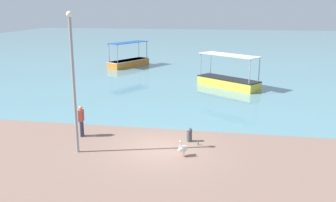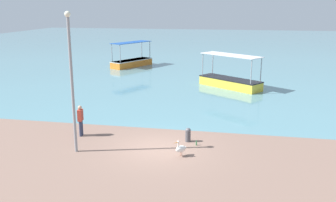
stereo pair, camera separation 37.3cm
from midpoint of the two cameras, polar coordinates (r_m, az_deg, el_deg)
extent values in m
plane|color=#816355|center=(18.63, -1.83, -7.25)|extent=(120.00, 120.00, 0.00)
cube|color=#588A96|center=(65.39, 7.00, 8.28)|extent=(110.00, 90.00, 0.00)
cube|color=orange|center=(43.46, -6.23, 5.75)|extent=(3.84, 5.48, 0.77)
cube|color=silver|center=(43.41, -6.24, 6.20)|extent=(3.89, 5.53, 0.08)
cylinder|color=#99999E|center=(41.11, -7.99, 7.12)|extent=(0.08, 0.08, 1.97)
cylinder|color=#99999E|center=(42.04, -9.24, 7.23)|extent=(0.08, 0.08, 1.97)
cylinder|color=#99999E|center=(44.63, -3.49, 7.80)|extent=(0.08, 0.08, 1.97)
cylinder|color=#99999E|center=(45.49, -4.73, 7.90)|extent=(0.08, 0.08, 1.97)
cube|color=#1B4695|center=(43.17, -6.31, 8.86)|extent=(3.84, 5.35, 0.05)
cube|color=gold|center=(32.50, 8.82, 2.76)|extent=(5.49, 4.60, 0.80)
cube|color=black|center=(32.43, 8.84, 3.39)|extent=(5.54, 4.66, 0.08)
cylinder|color=#99999E|center=(33.35, 4.69, 5.60)|extent=(0.08, 0.08, 1.96)
cylinder|color=#99999E|center=(34.36, 6.20, 5.82)|extent=(0.08, 0.08, 1.96)
cylinder|color=#99999E|center=(30.24, 11.99, 4.42)|extent=(0.08, 0.08, 1.96)
cylinder|color=#99999E|center=(31.35, 13.40, 4.69)|extent=(0.08, 0.08, 1.96)
cube|color=silver|center=(32.11, 8.98, 6.94)|extent=(5.39, 4.57, 0.05)
cylinder|color=#E0997A|center=(17.70, 1.85, -8.07)|extent=(0.03, 0.03, 0.22)
cylinder|color=#E0997A|center=(17.77, 1.64, -7.97)|extent=(0.03, 0.03, 0.22)
ellipsoid|color=white|center=(17.62, 1.68, -7.31)|extent=(0.58, 0.61, 0.32)
ellipsoid|color=white|center=(17.77, 2.30, -7.06)|extent=(0.20, 0.20, 0.10)
cylinder|color=white|center=(17.45, 1.30, -6.74)|extent=(0.07, 0.07, 0.26)
sphere|color=white|center=(17.39, 1.30, -6.23)|extent=(0.11, 0.11, 0.11)
cone|color=#E5933F|center=(17.29, 0.88, -6.39)|extent=(0.24, 0.26, 0.06)
cylinder|color=gray|center=(17.86, -14.72, 2.02)|extent=(0.14, 0.14, 6.38)
sphere|color=#EAEACC|center=(17.48, -15.43, 12.64)|extent=(0.28, 0.28, 0.28)
cylinder|color=#47474C|center=(19.48, 2.72, -5.39)|extent=(0.28, 0.28, 0.56)
sphere|color=#4C4C51|center=(19.38, 2.73, -4.51)|extent=(0.29, 0.29, 0.29)
cylinder|color=#2D334D|center=(20.83, -13.43, -4.04)|extent=(0.16, 0.16, 0.85)
cylinder|color=#2D334D|center=(20.66, -13.57, -4.19)|extent=(0.16, 0.16, 0.85)
cube|color=#B03A2B|center=(20.53, -13.62, -2.17)|extent=(0.27, 0.42, 0.62)
sphere|color=tan|center=(20.42, -13.69, -1.04)|extent=(0.22, 0.22, 0.22)
cylinder|color=#3F7F4C|center=(19.08, 4.02, -6.43)|extent=(0.07, 0.07, 0.20)
cylinder|color=#3F7F4C|center=(19.03, 4.03, -6.05)|extent=(0.03, 0.03, 0.07)
camera|label=1|loc=(0.19, -90.46, -0.12)|focal=40.00mm
camera|label=2|loc=(0.19, 89.54, 0.12)|focal=40.00mm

